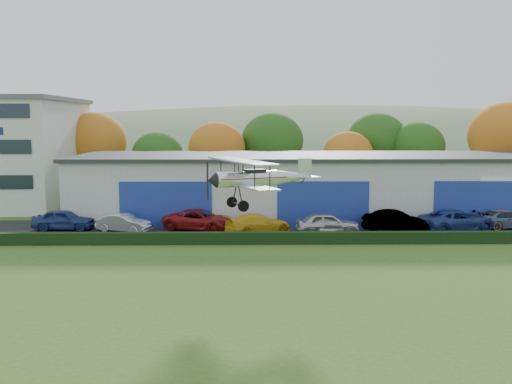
{
  "coord_description": "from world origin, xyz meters",
  "views": [
    {
      "loc": [
        -0.84,
        -21.54,
        8.11
      ],
      "look_at": [
        -0.32,
        10.43,
        4.2
      ],
      "focal_mm": 40.5,
      "sensor_mm": 36.0,
      "label": 1
    }
  ],
  "objects_px": {
    "biplane": "(256,177)",
    "car_5": "(395,221)",
    "car_7": "(507,219)",
    "car_1": "(124,223)",
    "car_4": "(327,223)",
    "hangar": "(314,185)",
    "car_3": "(258,224)",
    "car_2": "(200,220)",
    "car_6": "(457,220)",
    "car_0": "(64,220)"
  },
  "relations": [
    {
      "from": "car_3",
      "to": "car_6",
      "type": "relative_size",
      "value": 0.84
    },
    {
      "from": "car_0",
      "to": "car_3",
      "type": "relative_size",
      "value": 0.93
    },
    {
      "from": "car_3",
      "to": "biplane",
      "type": "distance_m",
      "value": 13.35
    },
    {
      "from": "car_3",
      "to": "car_0",
      "type": "bearing_deg",
      "value": 59.99
    },
    {
      "from": "car_3",
      "to": "biplane",
      "type": "height_order",
      "value": "biplane"
    },
    {
      "from": "car_1",
      "to": "biplane",
      "type": "relative_size",
      "value": 0.63
    },
    {
      "from": "car_0",
      "to": "car_2",
      "type": "distance_m",
      "value": 10.23
    },
    {
      "from": "hangar",
      "to": "car_3",
      "type": "distance_m",
      "value": 9.89
    },
    {
      "from": "biplane",
      "to": "car_5",
      "type": "bearing_deg",
      "value": 28.25
    },
    {
      "from": "car_2",
      "to": "car_7",
      "type": "height_order",
      "value": "car_2"
    },
    {
      "from": "car_2",
      "to": "car_3",
      "type": "relative_size",
      "value": 1.12
    },
    {
      "from": "car_4",
      "to": "car_7",
      "type": "height_order",
      "value": "car_4"
    },
    {
      "from": "car_1",
      "to": "car_7",
      "type": "bearing_deg",
      "value": -69.06
    },
    {
      "from": "hangar",
      "to": "car_5",
      "type": "xyz_separation_m",
      "value": [
        5.07,
        -7.93,
        -1.82
      ]
    },
    {
      "from": "car_3",
      "to": "car_4",
      "type": "bearing_deg",
      "value": -118.07
    },
    {
      "from": "car_3",
      "to": "car_2",
      "type": "bearing_deg",
      "value": 48.27
    },
    {
      "from": "hangar",
      "to": "car_2",
      "type": "height_order",
      "value": "hangar"
    },
    {
      "from": "hangar",
      "to": "biplane",
      "type": "bearing_deg",
      "value": -104.43
    },
    {
      "from": "car_2",
      "to": "car_4",
      "type": "height_order",
      "value": "car_4"
    },
    {
      "from": "car_5",
      "to": "car_6",
      "type": "distance_m",
      "value": 4.63
    },
    {
      "from": "hangar",
      "to": "car_4",
      "type": "relative_size",
      "value": 8.84
    },
    {
      "from": "car_1",
      "to": "car_5",
      "type": "distance_m",
      "value": 19.94
    },
    {
      "from": "hangar",
      "to": "car_7",
      "type": "relative_size",
      "value": 8.38
    },
    {
      "from": "car_7",
      "to": "car_5",
      "type": "bearing_deg",
      "value": 87.57
    },
    {
      "from": "car_0",
      "to": "car_6",
      "type": "relative_size",
      "value": 0.79
    },
    {
      "from": "car_0",
      "to": "car_4",
      "type": "relative_size",
      "value": 0.99
    },
    {
      "from": "car_4",
      "to": "hangar",
      "type": "bearing_deg",
      "value": -4.36
    },
    {
      "from": "car_2",
      "to": "biplane",
      "type": "relative_size",
      "value": 0.85
    },
    {
      "from": "hangar",
      "to": "biplane",
      "type": "height_order",
      "value": "biplane"
    },
    {
      "from": "car_2",
      "to": "car_1",
      "type": "bearing_deg",
      "value": 116.72
    },
    {
      "from": "car_4",
      "to": "car_6",
      "type": "relative_size",
      "value": 0.8
    },
    {
      "from": "car_5",
      "to": "biplane",
      "type": "xyz_separation_m",
      "value": [
        -10.43,
        -12.89,
        4.53
      ]
    },
    {
      "from": "car_1",
      "to": "car_5",
      "type": "height_order",
      "value": "car_5"
    },
    {
      "from": "hangar",
      "to": "biplane",
      "type": "distance_m",
      "value": 21.67
    },
    {
      "from": "car_3",
      "to": "car_5",
      "type": "height_order",
      "value": "car_5"
    },
    {
      "from": "car_1",
      "to": "car_6",
      "type": "height_order",
      "value": "car_6"
    },
    {
      "from": "hangar",
      "to": "car_4",
      "type": "bearing_deg",
      "value": -90.18
    },
    {
      "from": "hangar",
      "to": "car_2",
      "type": "distance_m",
      "value": 11.75
    },
    {
      "from": "car_1",
      "to": "car_7",
      "type": "xyz_separation_m",
      "value": [
        28.8,
        1.03,
        0.04
      ]
    },
    {
      "from": "car_0",
      "to": "car_5",
      "type": "xyz_separation_m",
      "value": [
        24.61,
        -1.21,
        0.01
      ]
    },
    {
      "from": "car_2",
      "to": "biplane",
      "type": "xyz_separation_m",
      "value": [
        3.96,
        -13.91,
        4.56
      ]
    },
    {
      "from": "car_3",
      "to": "car_1",
      "type": "bearing_deg",
      "value": 62.36
    },
    {
      "from": "car_1",
      "to": "car_6",
      "type": "distance_m",
      "value": 24.56
    },
    {
      "from": "car_5",
      "to": "car_2",
      "type": "bearing_deg",
      "value": 104.84
    },
    {
      "from": "car_3",
      "to": "car_5",
      "type": "bearing_deg",
      "value": -111.73
    },
    {
      "from": "car_3",
      "to": "car_5",
      "type": "distance_m",
      "value": 10.11
    },
    {
      "from": "car_0",
      "to": "car_5",
      "type": "bearing_deg",
      "value": -91.86
    },
    {
      "from": "car_7",
      "to": "car_1",
      "type": "bearing_deg",
      "value": 81.13
    },
    {
      "from": "car_0",
      "to": "hangar",
      "type": "bearing_deg",
      "value": -70.06
    },
    {
      "from": "car_2",
      "to": "car_5",
      "type": "relative_size",
      "value": 1.15
    }
  ]
}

